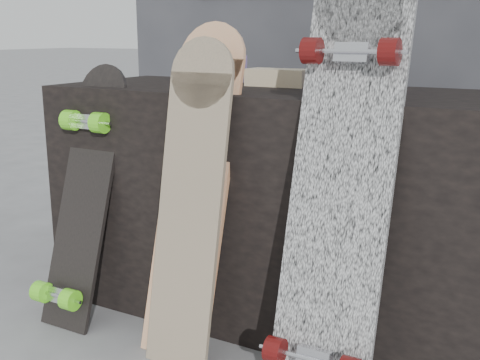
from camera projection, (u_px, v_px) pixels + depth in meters
The scene contains 9 objects.
vendor_table at pixel (280, 204), 2.10m from camera, with size 1.60×0.60×0.80m, color black.
booth at pixel (365, 5), 2.65m from camera, with size 2.40×0.22×2.20m.
merch_box_purple at pixel (218, 69), 2.25m from camera, with size 0.18×0.12×0.10m, color #4A346A.
merch_box_small at pixel (362, 72), 1.91m from camera, with size 0.14×0.14×0.12m, color #4A346A.
merch_box_flat at pixel (278, 78), 2.10m from camera, with size 0.22×0.10×0.06m, color #D1B78C.
longboard_geisha at pixel (196, 179), 1.87m from camera, with size 0.23×0.30×1.02m.
longboard_celtic at pixel (191, 193), 1.79m from camera, with size 0.21×0.21×0.97m.
longboard_cascadia at pixel (342, 171), 1.58m from camera, with size 0.28×0.37×1.21m.
skateboard_dark at pixel (83, 192), 2.06m from camera, with size 0.20×0.36×0.88m.
Camera 1 is at (0.86, -1.33, 0.98)m, focal length 45.00 mm.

